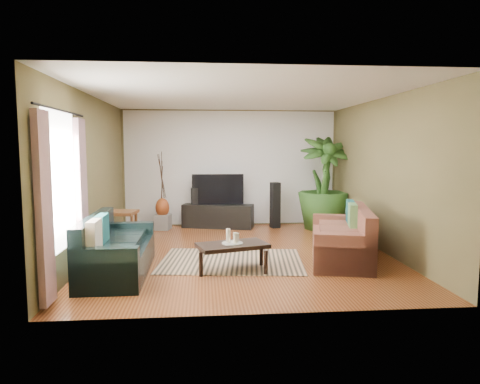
{
  "coord_description": "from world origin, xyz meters",
  "views": [
    {
      "loc": [
        -0.65,
        -7.27,
        1.84
      ],
      "look_at": [
        0.0,
        0.2,
        1.05
      ],
      "focal_mm": 32.0,
      "sensor_mm": 36.0,
      "label": 1
    }
  ],
  "objects": [
    {
      "name": "side_table",
      "position": [
        -2.25,
        1.18,
        0.3
      ],
      "size": [
        0.63,
        0.63,
        0.59
      ],
      "primitive_type": "cube",
      "rotation": [
        0.0,
        0.0,
        -0.14
      ],
      "color": "brown",
      "rests_on": "floor"
    },
    {
      "name": "candle_short",
      "position": [
        -0.15,
        -1.01,
        0.49
      ],
      "size": [
        0.06,
        0.06,
        0.13
      ],
      "primitive_type": "cylinder",
      "color": "white",
      "rests_on": "candle_tray"
    },
    {
      "name": "backwall_panel",
      "position": [
        0.0,
        2.74,
        1.35
      ],
      "size": [
        4.9,
        0.0,
        4.9
      ],
      "primitive_type": "plane",
      "rotation": [
        1.57,
        0.0,
        0.0
      ],
      "color": "white",
      "rests_on": "ground"
    },
    {
      "name": "wall_right",
      "position": [
        2.5,
        0.0,
        1.35
      ],
      "size": [
        0.0,
        5.5,
        5.5
      ],
      "primitive_type": "plane",
      "rotation": [
        1.57,
        0.0,
        -1.57
      ],
      "color": "brown",
      "rests_on": "ground"
    },
    {
      "name": "speaker_left",
      "position": [
        -0.83,
        2.5,
        0.46
      ],
      "size": [
        0.19,
        0.21,
        0.91
      ],
      "primitive_type": "cube",
      "rotation": [
        0.0,
        0.0,
        -0.18
      ],
      "color": "black",
      "rests_on": "floor"
    },
    {
      "name": "curtain_near",
      "position": [
        -2.43,
        -2.35,
        1.15
      ],
      "size": [
        0.08,
        0.35,
        2.2
      ],
      "primitive_type": "cube",
      "color": "gray",
      "rests_on": "ground"
    },
    {
      "name": "area_rug",
      "position": [
        -0.2,
        -0.52,
        0.01
      ],
      "size": [
        2.43,
        1.85,
        0.01
      ],
      "primitive_type": "cube",
      "rotation": [
        0.0,
        0.0,
        -0.12
      ],
      "color": "tan",
      "rests_on": "floor"
    },
    {
      "name": "speaker_right",
      "position": [
        0.99,
        2.3,
        0.52
      ],
      "size": [
        0.23,
        0.25,
        1.04
      ],
      "primitive_type": "cube",
      "rotation": [
        0.0,
        0.0,
        0.24
      ],
      "color": "black",
      "rests_on": "floor"
    },
    {
      "name": "plant_pot",
      "position": [
        2.05,
        2.05,
        0.15
      ],
      "size": [
        0.38,
        0.38,
        0.3
      ],
      "primitive_type": "cylinder",
      "color": "black",
      "rests_on": "floor"
    },
    {
      "name": "candle_tray",
      "position": [
        -0.22,
        -1.07,
        0.42
      ],
      "size": [
        0.31,
        0.31,
        0.01
      ],
      "primitive_type": "cylinder",
      "color": "gray",
      "rests_on": "coffee_table"
    },
    {
      "name": "sofa_right",
      "position": [
        1.59,
        -0.55,
        0.42
      ],
      "size": [
        1.34,
        2.12,
        0.85
      ],
      "primitive_type": "cube",
      "rotation": [
        0.0,
        0.0,
        -1.82
      ],
      "color": "brown",
      "rests_on": "floor"
    },
    {
      "name": "wall_back",
      "position": [
        0.0,
        2.75,
        1.35
      ],
      "size": [
        5.0,
        0.0,
        5.0
      ],
      "primitive_type": "plane",
      "rotation": [
        1.57,
        0.0,
        0.0
      ],
      "color": "brown",
      "rests_on": "ground"
    },
    {
      "name": "vase",
      "position": [
        -1.56,
        2.31,
        0.49
      ],
      "size": [
        0.31,
        0.31,
        0.43
      ],
      "primitive_type": "ellipsoid",
      "color": "brown",
      "rests_on": "pedestal"
    },
    {
      "name": "potted_plant",
      "position": [
        2.05,
        2.05,
        1.04
      ],
      "size": [
        1.26,
        1.26,
        2.08
      ],
      "primitive_type": "imported",
      "rotation": [
        0.0,
        0.0,
        0.09
      ],
      "color": "#264D19",
      "rests_on": "floor"
    },
    {
      "name": "wall_left",
      "position": [
        -2.5,
        0.0,
        1.35
      ],
      "size": [
        0.0,
        5.5,
        5.5
      ],
      "primitive_type": "plane",
      "rotation": [
        1.57,
        0.0,
        1.57
      ],
      "color": "brown",
      "rests_on": "ground"
    },
    {
      "name": "curtain_rod",
      "position": [
        -2.43,
        -1.6,
        2.3
      ],
      "size": [
        0.03,
        1.9,
        0.03
      ],
      "primitive_type": "cylinder",
      "rotation": [
        1.57,
        0.0,
        0.0
      ],
      "color": "black",
      "rests_on": "ground"
    },
    {
      "name": "sofa_left",
      "position": [
        -1.89,
        -1.06,
        0.42
      ],
      "size": [
        0.86,
        1.97,
        0.85
      ],
      "primitive_type": "cube",
      "rotation": [
        0.0,
        0.0,
        1.58
      ],
      "color": "black",
      "rests_on": "floor"
    },
    {
      "name": "tv_stand",
      "position": [
        -0.31,
        2.43,
        0.27
      ],
      "size": [
        1.67,
        0.88,
        0.53
      ],
      "primitive_type": "cube",
      "rotation": [
        0.0,
        0.0,
        -0.26
      ],
      "color": "black",
      "rests_on": "floor"
    },
    {
      "name": "television",
      "position": [
        -0.31,
        2.45,
        0.88
      ],
      "size": [
        1.17,
        0.06,
        0.69
      ],
      "primitive_type": "cube",
      "color": "black",
      "rests_on": "tv_stand"
    },
    {
      "name": "coffee_table",
      "position": [
        -0.22,
        -1.07,
        0.21
      ],
      "size": [
        1.13,
        0.82,
        0.42
      ],
      "primitive_type": "cube",
      "rotation": [
        0.0,
        0.0,
        0.29
      ],
      "color": "black",
      "rests_on": "floor"
    },
    {
      "name": "window_pane",
      "position": [
        -2.48,
        -1.6,
        1.4
      ],
      "size": [
        0.0,
        1.8,
        1.8
      ],
      "primitive_type": "plane",
      "rotation": [
        1.57,
        0.0,
        1.57
      ],
      "color": "white",
      "rests_on": "ground"
    },
    {
      "name": "candle_mid",
      "position": [
        -0.18,
        -1.11,
        0.51
      ],
      "size": [
        0.06,
        0.06,
        0.16
      ],
      "primitive_type": "cylinder",
      "color": "white",
      "rests_on": "candle_tray"
    },
    {
      "name": "floor",
      "position": [
        0.0,
        0.0,
        0.0
      ],
      "size": [
        5.5,
        5.5,
        0.0
      ],
      "primitive_type": "plane",
      "color": "brown",
      "rests_on": "ground"
    },
    {
      "name": "pedestal",
      "position": [
        -1.56,
        2.31,
        0.17
      ],
      "size": [
        0.4,
        0.4,
        0.34
      ],
      "primitive_type": "cube",
      "rotation": [
        0.0,
        0.0,
        -0.21
      ],
      "color": "#969693",
      "rests_on": "floor"
    },
    {
      "name": "wall_front",
      "position": [
        0.0,
        -2.75,
        1.35
      ],
      "size": [
        5.0,
        0.0,
        5.0
      ],
      "primitive_type": "plane",
      "rotation": [
        -1.57,
        0.0,
        0.0
      ],
      "color": "brown",
      "rests_on": "ground"
    },
    {
      "name": "curtain_far",
      "position": [
        -2.43,
        -0.85,
        1.15
      ],
      "size": [
        0.08,
        0.35,
        2.2
      ],
      "primitive_type": "cube",
      "color": "gray",
      "rests_on": "ground"
    },
    {
      "name": "ceiling",
      "position": [
        0.0,
        0.0,
        2.7
      ],
      "size": [
        5.5,
        5.5,
        0.0
      ],
      "primitive_type": "plane",
      "rotation": [
        3.14,
        0.0,
        0.0
      ],
      "color": "white",
      "rests_on": "ground"
    },
    {
      "name": "candle_tall",
      "position": [
        -0.28,
        -1.04,
        0.53
      ],
      "size": [
        0.06,
        0.06,
        0.2
      ],
      "primitive_type": "cylinder",
      "color": "beige",
      "rests_on": "candle_tray"
    }
  ]
}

